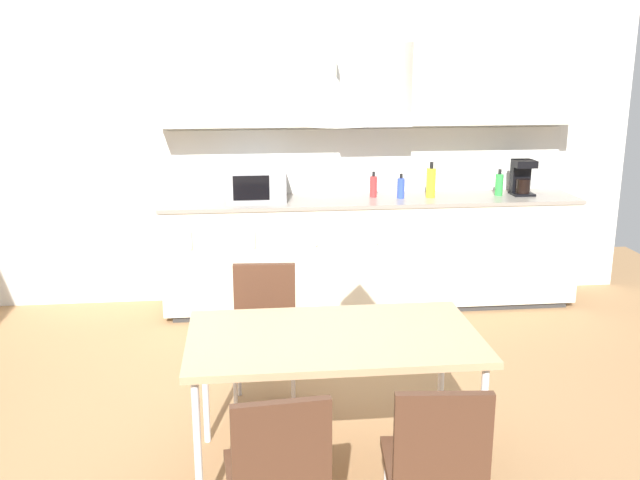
{
  "coord_description": "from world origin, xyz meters",
  "views": [
    {
      "loc": [
        -0.03,
        -3.54,
        2.12
      ],
      "look_at": [
        0.43,
        0.68,
        1.0
      ],
      "focal_mm": 40.0,
      "sensor_mm": 36.0,
      "label": 1
    }
  ],
  "objects_px": {
    "microwave": "(256,184)",
    "chair_far_left": "(265,322)",
    "chair_near_right": "(437,458)",
    "bottle_yellow": "(431,182)",
    "pendant_lamp": "(335,101)",
    "coffee_maker": "(522,177)",
    "bottle_green": "(499,184)",
    "bottle_blue": "(401,188)",
    "chair_near_left": "(279,468)",
    "bottle_red": "(373,186)",
    "dining_table": "(334,344)"
  },
  "relations": [
    {
      "from": "bottle_yellow",
      "to": "dining_table",
      "type": "relative_size",
      "value": 0.21
    },
    {
      "from": "bottle_yellow",
      "to": "bottle_blue",
      "type": "distance_m",
      "value": 0.26
    },
    {
      "from": "coffee_maker",
      "to": "bottle_yellow",
      "type": "bearing_deg",
      "value": -176.98
    },
    {
      "from": "bottle_yellow",
      "to": "chair_near_right",
      "type": "height_order",
      "value": "bottle_yellow"
    },
    {
      "from": "coffee_maker",
      "to": "bottle_green",
      "type": "bearing_deg",
      "value": -173.91
    },
    {
      "from": "coffee_maker",
      "to": "bottle_red",
      "type": "xyz_separation_m",
      "value": [
        -1.28,
        0.02,
        -0.06
      ]
    },
    {
      "from": "bottle_red",
      "to": "chair_far_left",
      "type": "xyz_separation_m",
      "value": [
        -0.98,
        -1.74,
        -0.5
      ]
    },
    {
      "from": "microwave",
      "to": "bottle_blue",
      "type": "xyz_separation_m",
      "value": [
        1.21,
        -0.02,
        -0.05
      ]
    },
    {
      "from": "bottle_red",
      "to": "bottle_blue",
      "type": "relative_size",
      "value": 1.05
    },
    {
      "from": "chair_near_right",
      "to": "chair_far_left",
      "type": "distance_m",
      "value": 1.71
    },
    {
      "from": "microwave",
      "to": "bottle_yellow",
      "type": "xyz_separation_m",
      "value": [
        1.46,
        -0.02,
        -0.01
      ]
    },
    {
      "from": "bottle_red",
      "to": "bottle_green",
      "type": "xyz_separation_m",
      "value": [
        1.08,
        -0.04,
        0.0
      ]
    },
    {
      "from": "bottle_yellow",
      "to": "chair_far_left",
      "type": "xyz_separation_m",
      "value": [
        -1.46,
        -1.67,
        -0.53
      ]
    },
    {
      "from": "dining_table",
      "to": "chair_far_left",
      "type": "xyz_separation_m",
      "value": [
        -0.32,
        0.79,
        -0.18
      ]
    },
    {
      "from": "chair_near_left",
      "to": "pendant_lamp",
      "type": "distance_m",
      "value": 1.62
    },
    {
      "from": "chair_near_right",
      "to": "pendant_lamp",
      "type": "height_order",
      "value": "pendant_lamp"
    },
    {
      "from": "microwave",
      "to": "pendant_lamp",
      "type": "distance_m",
      "value": 2.64
    },
    {
      "from": "coffee_maker",
      "to": "bottle_blue",
      "type": "relative_size",
      "value": 1.46
    },
    {
      "from": "bottle_red",
      "to": "microwave",
      "type": "bearing_deg",
      "value": -177.2
    },
    {
      "from": "bottle_green",
      "to": "dining_table",
      "type": "height_order",
      "value": "bottle_green"
    },
    {
      "from": "chair_near_right",
      "to": "pendant_lamp",
      "type": "bearing_deg",
      "value": 111.95
    },
    {
      "from": "microwave",
      "to": "chair_far_left",
      "type": "distance_m",
      "value": 1.78
    },
    {
      "from": "coffee_maker",
      "to": "bottle_red",
      "type": "relative_size",
      "value": 1.39
    },
    {
      "from": "bottle_yellow",
      "to": "bottle_green",
      "type": "height_order",
      "value": "bottle_yellow"
    },
    {
      "from": "bottle_yellow",
      "to": "pendant_lamp",
      "type": "height_order",
      "value": "pendant_lamp"
    },
    {
      "from": "dining_table",
      "to": "chair_far_left",
      "type": "relative_size",
      "value": 1.67
    },
    {
      "from": "chair_near_left",
      "to": "chair_near_right",
      "type": "relative_size",
      "value": 1.0
    },
    {
      "from": "bottle_yellow",
      "to": "chair_near_left",
      "type": "height_order",
      "value": "bottle_yellow"
    },
    {
      "from": "pendant_lamp",
      "to": "chair_near_left",
      "type": "bearing_deg",
      "value": -111.95
    },
    {
      "from": "coffee_maker",
      "to": "pendant_lamp",
      "type": "distance_m",
      "value": 3.28
    },
    {
      "from": "bottle_yellow",
      "to": "chair_near_right",
      "type": "relative_size",
      "value": 0.34
    },
    {
      "from": "bottle_red",
      "to": "dining_table",
      "type": "relative_size",
      "value": 0.15
    },
    {
      "from": "coffee_maker",
      "to": "pendant_lamp",
      "type": "relative_size",
      "value": 0.94
    },
    {
      "from": "microwave",
      "to": "dining_table",
      "type": "relative_size",
      "value": 0.33
    },
    {
      "from": "bottle_blue",
      "to": "pendant_lamp",
      "type": "bearing_deg",
      "value": -109.65
    },
    {
      "from": "bottle_blue",
      "to": "chair_near_left",
      "type": "xyz_separation_m",
      "value": [
        -1.2,
        -3.25,
        -0.49
      ]
    },
    {
      "from": "chair_near_left",
      "to": "pendant_lamp",
      "type": "xyz_separation_m",
      "value": [
        0.32,
        0.79,
        1.37
      ]
    },
    {
      "from": "bottle_blue",
      "to": "dining_table",
      "type": "distance_m",
      "value": 2.63
    },
    {
      "from": "coffee_maker",
      "to": "bottle_yellow",
      "type": "relative_size",
      "value": 1.0
    },
    {
      "from": "bottle_blue",
      "to": "chair_near_right",
      "type": "height_order",
      "value": "bottle_blue"
    },
    {
      "from": "bottle_blue",
      "to": "pendant_lamp",
      "type": "xyz_separation_m",
      "value": [
        -0.88,
        -2.46,
        0.88
      ]
    },
    {
      "from": "bottle_green",
      "to": "bottle_blue",
      "type": "distance_m",
      "value": 0.86
    },
    {
      "from": "bottle_blue",
      "to": "dining_table",
      "type": "height_order",
      "value": "bottle_blue"
    },
    {
      "from": "pendant_lamp",
      "to": "bottle_green",
      "type": "bearing_deg",
      "value": 55.1
    },
    {
      "from": "coffee_maker",
      "to": "chair_near_right",
      "type": "bearing_deg",
      "value": -116.15
    },
    {
      "from": "coffee_maker",
      "to": "bottle_green",
      "type": "height_order",
      "value": "coffee_maker"
    },
    {
      "from": "bottle_red",
      "to": "bottle_blue",
      "type": "height_order",
      "value": "bottle_red"
    },
    {
      "from": "bottle_yellow",
      "to": "chair_near_left",
      "type": "xyz_separation_m",
      "value": [
        -1.45,
        -3.26,
        -0.53
      ]
    },
    {
      "from": "chair_near_right",
      "to": "bottle_green",
      "type": "bearing_deg",
      "value": 66.66
    },
    {
      "from": "bottle_yellow",
      "to": "chair_near_right",
      "type": "distance_m",
      "value": 3.4
    }
  ]
}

